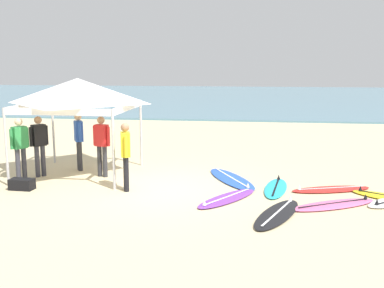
{
  "coord_description": "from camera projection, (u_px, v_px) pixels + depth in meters",
  "views": [
    {
      "loc": [
        2.33,
        -11.21,
        3.18
      ],
      "look_at": [
        0.68,
        1.07,
        1.0
      ],
      "focal_mm": 43.47,
      "sensor_mm": 36.0,
      "label": 1
    }
  ],
  "objects": [
    {
      "name": "ground_plane",
      "position": [
        160.0,
        189.0,
        11.8
      ],
      "size": [
        80.0,
        80.0,
        0.0
      ],
      "primitive_type": "plane",
      "color": "beige"
    },
    {
      "name": "sea",
      "position": [
        229.0,
        97.0,
        43.01
      ],
      "size": [
        80.0,
        36.0,
        0.1
      ],
      "primitive_type": "cube",
      "color": "#568499",
      "rests_on": "ground"
    },
    {
      "name": "canopy_tent",
      "position": [
        78.0,
        91.0,
        12.95
      ],
      "size": [
        2.98,
        2.98,
        2.75
      ],
      "color": "#B7B7BC",
      "rests_on": "ground"
    },
    {
      "name": "surfboard_red",
      "position": [
        331.0,
        189.0,
        11.68
      ],
      "size": [
        2.15,
        1.18,
        0.19
      ],
      "color": "red",
      "rests_on": "ground"
    },
    {
      "name": "surfboard_pink",
      "position": [
        334.0,
        205.0,
        10.41
      ],
      "size": [
        2.2,
        1.58,
        0.19
      ],
      "color": "pink",
      "rests_on": "ground"
    },
    {
      "name": "surfboard_cyan",
      "position": [
        276.0,
        188.0,
        11.79
      ],
      "size": [
        0.8,
        2.05,
        0.19
      ],
      "color": "#23B2CC",
      "rests_on": "ground"
    },
    {
      "name": "surfboard_purple",
      "position": [
        227.0,
        198.0,
        10.9
      ],
      "size": [
        1.61,
        2.07,
        0.19
      ],
      "color": "purple",
      "rests_on": "ground"
    },
    {
      "name": "surfboard_black",
      "position": [
        277.0,
        214.0,
        9.78
      ],
      "size": [
        1.37,
        2.33,
        0.19
      ],
      "color": "black",
      "rests_on": "ground"
    },
    {
      "name": "surfboard_blue",
      "position": [
        231.0,
        179.0,
        12.72
      ],
      "size": [
        1.76,
        2.63,
        0.19
      ],
      "color": "blue",
      "rests_on": "ground"
    },
    {
      "name": "person_red",
      "position": [
        102.0,
        142.0,
        12.95
      ],
      "size": [
        0.53,
        0.32,
        1.71
      ],
      "color": "#2D2D33",
      "rests_on": "ground"
    },
    {
      "name": "person_blue",
      "position": [
        79.0,
        137.0,
        13.75
      ],
      "size": [
        0.37,
        0.49,
        1.71
      ],
      "color": "#2D2D33",
      "rests_on": "ground"
    },
    {
      "name": "person_black",
      "position": [
        39.0,
        142.0,
        12.97
      ],
      "size": [
        0.39,
        0.45,
        1.71
      ],
      "color": "#383842",
      "rests_on": "ground"
    },
    {
      "name": "person_green",
      "position": [
        20.0,
        144.0,
        12.58
      ],
      "size": [
        0.38,
        0.48,
        1.71
      ],
      "color": "#383842",
      "rests_on": "ground"
    },
    {
      "name": "person_yellow",
      "position": [
        126.0,
        152.0,
        11.52
      ],
      "size": [
        0.32,
        0.53,
        1.71
      ],
      "color": "black",
      "rests_on": "ground"
    },
    {
      "name": "gear_bag_near_tent",
      "position": [
        22.0,
        184.0,
        11.75
      ],
      "size": [
        0.62,
        0.35,
        0.28
      ],
      "primitive_type": "cube",
      "rotation": [
        0.0,
        0.0,
        3.09
      ],
      "color": "black",
      "rests_on": "ground"
    }
  ]
}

